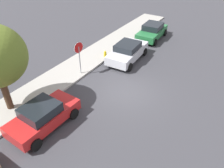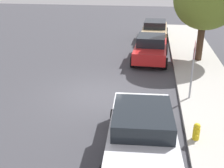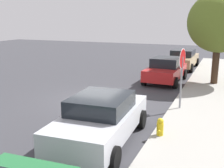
# 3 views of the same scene
# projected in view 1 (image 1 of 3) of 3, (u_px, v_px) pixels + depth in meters

# --- Properties ---
(ground_plane) EXTENTS (60.00, 60.00, 0.00)m
(ground_plane) POSITION_uv_depth(u_px,v_px,m) (127.00, 92.00, 14.79)
(ground_plane) COLOR #38383D
(sidewalk_curb) EXTENTS (32.00, 2.72, 0.14)m
(sidewalk_curb) POSITION_uv_depth(u_px,v_px,m) (71.00, 70.00, 16.94)
(sidewalk_curb) COLOR #9E9B93
(sidewalk_curb) RESTS_ON ground_plane
(stop_sign) EXTENTS (0.83, 0.13, 2.63)m
(stop_sign) POSITION_uv_depth(u_px,v_px,m) (79.00, 53.00, 15.55)
(stop_sign) COLOR gray
(stop_sign) RESTS_ON ground_plane
(parked_car_silver) EXTENTS (4.52, 2.30, 1.49)m
(parked_car_silver) POSITION_uv_depth(u_px,v_px,m) (128.00, 52.00, 18.07)
(parked_car_silver) COLOR silver
(parked_car_silver) RESTS_ON ground_plane
(parked_car_red) EXTENTS (4.04, 2.15, 1.49)m
(parked_car_red) POSITION_uv_depth(u_px,v_px,m) (43.00, 116.00, 11.77)
(parked_car_red) COLOR red
(parked_car_red) RESTS_ON ground_plane
(parked_car_green) EXTENTS (4.31, 2.24, 1.48)m
(parked_car_green) POSITION_uv_depth(u_px,v_px,m) (152.00, 31.00, 21.83)
(parked_car_green) COLOR #236B38
(parked_car_green) RESTS_ON ground_plane
(fire_hydrant) EXTENTS (0.30, 0.22, 0.72)m
(fire_hydrant) POSITION_uv_depth(u_px,v_px,m) (105.00, 55.00, 18.47)
(fire_hydrant) COLOR gold
(fire_hydrant) RESTS_ON ground_plane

